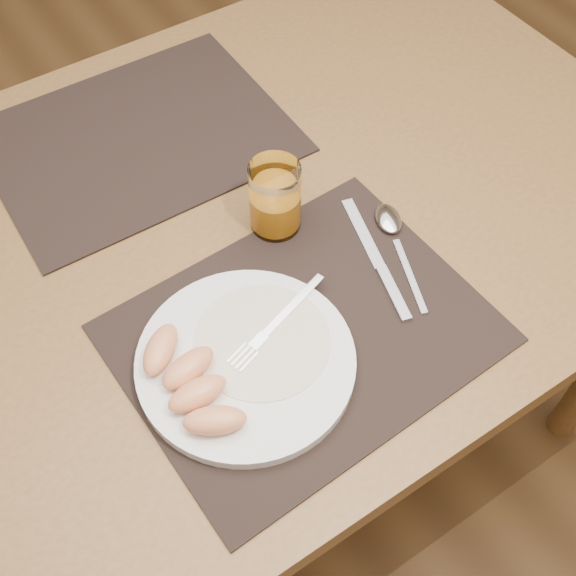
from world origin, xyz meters
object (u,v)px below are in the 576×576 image
at_px(fork, 271,328).
at_px(table, 226,258).
at_px(placemat_near, 304,333).
at_px(knife, 380,267).
at_px(placemat_far, 138,138).
at_px(spoon, 391,227).
at_px(plate, 246,362).
at_px(juice_glass, 275,201).

bearing_deg(fork, table, 77.52).
distance_m(placemat_near, knife, 0.15).
xyz_separation_m(placemat_far, spoon, (0.21, -0.37, 0.01)).
xyz_separation_m(placemat_near, fork, (-0.04, 0.02, 0.02)).
relative_size(table, knife, 6.48).
xyz_separation_m(fork, spoon, (0.24, 0.06, -0.01)).
bearing_deg(spoon, plate, -165.38).
height_order(plate, spoon, plate).
relative_size(placemat_far, plate, 1.67).
bearing_deg(knife, table, 125.26).
height_order(table, placemat_far, placemat_far).
xyz_separation_m(table, placemat_near, (-0.01, -0.22, 0.09)).
bearing_deg(fork, juice_glass, 55.57).
bearing_deg(spoon, placemat_near, -159.60).
height_order(placemat_near, fork, fork).
relative_size(knife, juice_glass, 2.00).
bearing_deg(placemat_near, fork, 154.18).
height_order(plate, juice_glass, juice_glass).
relative_size(knife, spoon, 1.16).
bearing_deg(placemat_far, knife, -68.91).
bearing_deg(spoon, placemat_far, 120.34).
xyz_separation_m(placemat_near, spoon, (0.20, 0.07, 0.01)).
bearing_deg(fork, placemat_near, -25.82).
relative_size(plate, spoon, 1.45).
distance_m(placemat_near, juice_glass, 0.19).
bearing_deg(plate, placemat_far, 80.90).
height_order(knife, spoon, spoon).
height_order(spoon, juice_glass, juice_glass).
distance_m(placemat_far, juice_glass, 0.28).
relative_size(plate, juice_glass, 2.50).
relative_size(table, placemat_far, 3.11).
distance_m(table, knife, 0.25).
bearing_deg(plate, spoon, 14.62).
height_order(table, knife, knife).
distance_m(knife, spoon, 0.07).
bearing_deg(placemat_far, spoon, -59.66).
xyz_separation_m(plate, juice_glass, (0.15, 0.17, 0.04)).
bearing_deg(placemat_near, placemat_far, 92.00).
bearing_deg(placemat_far, juice_glass, -72.56).
relative_size(plate, fork, 1.58).
bearing_deg(knife, spoon, 40.31).
bearing_deg(plate, fork, 20.68).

